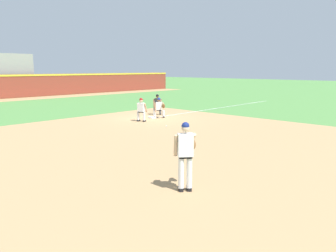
% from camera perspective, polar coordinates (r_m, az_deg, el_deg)
% --- Properties ---
extents(ground_plane, '(160.00, 160.00, 0.00)m').
position_cam_1_polar(ground_plane, '(21.59, -2.82, 1.38)').
color(ground_plane, '#518942').
extents(infield_dirt_patch, '(18.00, 18.00, 0.01)m').
position_cam_1_polar(infield_dirt_patch, '(15.15, -1.15, -2.28)').
color(infield_dirt_patch, tan).
rests_on(infield_dirt_patch, ground).
extents(warning_track_strip, '(48.00, 3.20, 0.01)m').
position_cam_1_polar(warning_track_strip, '(38.51, -23.97, 4.32)').
color(warning_track_strip, tan).
rests_on(warning_track_strip, ground).
extents(foul_line_stripe, '(15.99, 0.10, 0.00)m').
position_cam_1_polar(foul_line_stripe, '(27.68, 9.23, 3.18)').
color(foul_line_stripe, white).
rests_on(foul_line_stripe, ground).
extents(first_base_bag, '(0.38, 0.38, 0.09)m').
position_cam_1_polar(first_base_bag, '(21.58, -2.82, 1.50)').
color(first_base_bag, white).
rests_on(first_base_bag, ground).
extents(baseball, '(0.07, 0.07, 0.07)m').
position_cam_1_polar(baseball, '(18.30, -0.30, -0.04)').
color(baseball, white).
rests_on(baseball, ground).
extents(pitcher, '(0.85, 0.54, 1.86)m').
position_cam_1_polar(pitcher, '(8.62, 3.11, -4.55)').
color(pitcher, black).
rests_on(pitcher, ground).
extents(first_baseman, '(0.71, 1.09, 1.34)m').
position_cam_1_polar(first_baseman, '(21.60, -1.51, 3.35)').
color(first_baseman, black).
rests_on(first_baseman, ground).
extents(baserunner, '(0.58, 0.67, 1.46)m').
position_cam_1_polar(baserunner, '(20.13, -4.70, 3.01)').
color(baserunner, black).
rests_on(baserunner, ground).
extents(umpire, '(0.68, 0.67, 1.46)m').
position_cam_1_polar(umpire, '(23.02, -1.86, 3.91)').
color(umpire, black).
rests_on(umpire, ground).
extents(outfield_wall, '(48.00, 0.54, 2.60)m').
position_cam_1_polar(outfield_wall, '(40.26, -25.22, 6.42)').
color(outfield_wall, brown).
rests_on(outfield_wall, ground).
extents(stadium_seating_block, '(5.45, 4.20, 4.90)m').
position_cam_1_polar(stadium_seating_block, '(42.94, -26.77, 7.92)').
color(stadium_seating_block, gray).
rests_on(stadium_seating_block, ground).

